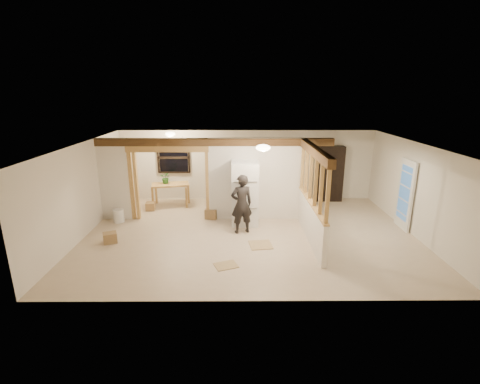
{
  "coord_description": "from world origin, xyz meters",
  "views": [
    {
      "loc": [
        -0.32,
        -8.98,
        3.83
      ],
      "look_at": [
        -0.26,
        0.4,
        1.09
      ],
      "focal_mm": 26.0,
      "sensor_mm": 36.0,
      "label": 1
    }
  ],
  "objects_px": {
    "woman": "(242,204)",
    "work_table": "(171,195)",
    "refrigerator": "(245,193)",
    "bookshelf": "(329,174)",
    "shop_vac": "(121,202)"
  },
  "relations": [
    {
      "from": "refrigerator",
      "to": "work_table",
      "type": "xyz_separation_m",
      "value": [
        -2.51,
        1.71,
        -0.55
      ]
    },
    {
      "from": "refrigerator",
      "to": "work_table",
      "type": "relative_size",
      "value": 1.52
    },
    {
      "from": "work_table",
      "to": "shop_vac",
      "type": "distance_m",
      "value": 1.65
    },
    {
      "from": "shop_vac",
      "to": "bookshelf",
      "type": "bearing_deg",
      "value": 8.17
    },
    {
      "from": "refrigerator",
      "to": "shop_vac",
      "type": "relative_size",
      "value": 3.13
    },
    {
      "from": "woman",
      "to": "bookshelf",
      "type": "relative_size",
      "value": 0.84
    },
    {
      "from": "work_table",
      "to": "shop_vac",
      "type": "xyz_separation_m",
      "value": [
        -1.57,
        -0.48,
        -0.09
      ]
    },
    {
      "from": "work_table",
      "to": "woman",
      "type": "bearing_deg",
      "value": -56.83
    },
    {
      "from": "work_table",
      "to": "refrigerator",
      "type": "bearing_deg",
      "value": -46.19
    },
    {
      "from": "woman",
      "to": "work_table",
      "type": "relative_size",
      "value": 1.35
    },
    {
      "from": "shop_vac",
      "to": "work_table",
      "type": "bearing_deg",
      "value": 16.89
    },
    {
      "from": "woman",
      "to": "bookshelf",
      "type": "distance_m",
      "value": 4.3
    },
    {
      "from": "work_table",
      "to": "bookshelf",
      "type": "bearing_deg",
      "value": -6.39
    },
    {
      "from": "work_table",
      "to": "shop_vac",
      "type": "relative_size",
      "value": 2.07
    },
    {
      "from": "refrigerator",
      "to": "work_table",
      "type": "distance_m",
      "value": 3.09
    }
  ]
}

